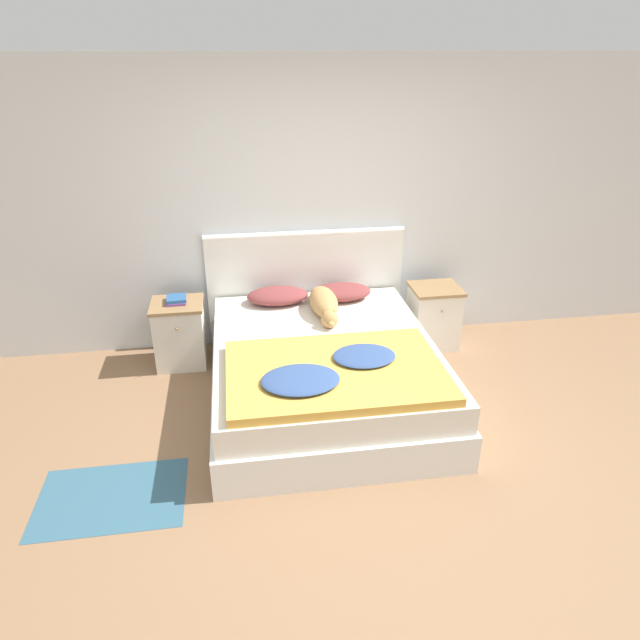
# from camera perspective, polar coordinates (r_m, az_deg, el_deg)

# --- Properties ---
(ground_plane) EXTENTS (16.00, 16.00, 0.00)m
(ground_plane) POSITION_cam_1_polar(r_m,az_deg,el_deg) (3.91, 4.29, -15.61)
(ground_plane) COLOR #896647
(wall_back) EXTENTS (9.00, 0.06, 2.55)m
(wall_back) POSITION_cam_1_polar(r_m,az_deg,el_deg) (5.20, -0.49, 11.18)
(wall_back) COLOR silver
(wall_back) RESTS_ON ground_plane
(bed) EXTENTS (1.74, 2.10, 0.51)m
(bed) POSITION_cam_1_polar(r_m,az_deg,el_deg) (4.53, 0.41, -5.21)
(bed) COLOR white
(bed) RESTS_ON ground_plane
(headboard) EXTENTS (1.82, 0.06, 1.09)m
(headboard) POSITION_cam_1_polar(r_m,az_deg,el_deg) (5.34, -1.42, 3.54)
(headboard) COLOR white
(headboard) RESTS_ON ground_plane
(nightstand_left) EXTENTS (0.45, 0.41, 0.59)m
(nightstand_left) POSITION_cam_1_polar(r_m,az_deg,el_deg) (5.17, -13.83, -1.30)
(nightstand_left) COLOR silver
(nightstand_left) RESTS_ON ground_plane
(nightstand_right) EXTENTS (0.45, 0.41, 0.59)m
(nightstand_right) POSITION_cam_1_polar(r_m,az_deg,el_deg) (5.45, 11.27, 0.39)
(nightstand_right) COLOR silver
(nightstand_right) RESTS_ON ground_plane
(pillow_left) EXTENTS (0.55, 0.34, 0.13)m
(pillow_left) POSITION_cam_1_polar(r_m,az_deg,el_deg) (5.09, -4.26, 2.44)
(pillow_left) COLOR brown
(pillow_left) RESTS_ON bed
(pillow_right) EXTENTS (0.55, 0.34, 0.13)m
(pillow_right) POSITION_cam_1_polar(r_m,az_deg,el_deg) (5.16, 2.10, 2.83)
(pillow_right) COLOR brown
(pillow_right) RESTS_ON bed
(quilt) EXTENTS (1.50, 1.02, 0.12)m
(quilt) POSITION_cam_1_polar(r_m,az_deg,el_deg) (3.96, 1.40, -5.17)
(quilt) COLOR gold
(quilt) RESTS_ON bed
(dog) EXTENTS (0.23, 0.76, 0.19)m
(dog) POSITION_cam_1_polar(r_m,az_deg,el_deg) (4.87, 0.43, 1.67)
(dog) COLOR tan
(dog) RESTS_ON bed
(book_stack) EXTENTS (0.18, 0.19, 0.05)m
(book_stack) POSITION_cam_1_polar(r_m,az_deg,el_deg) (5.06, -14.18, 2.00)
(book_stack) COLOR #703D7F
(book_stack) RESTS_ON nightstand_left
(rug) EXTENTS (0.92, 0.64, 0.00)m
(rug) POSITION_cam_1_polar(r_m,az_deg,el_deg) (4.00, -20.12, -16.30)
(rug) COLOR #335B70
(rug) RESTS_ON ground_plane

